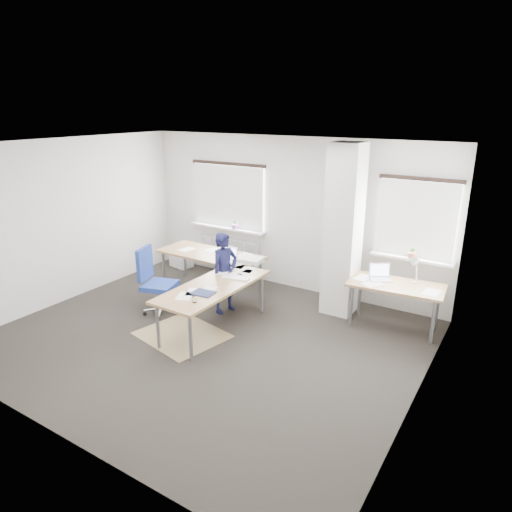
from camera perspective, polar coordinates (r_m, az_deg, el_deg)
The scene contains 8 objects.
ground at distance 6.95m, azimuth -6.19°, elevation -10.14°, with size 6.00×6.00×0.00m, color black.
room_shell at distance 6.56m, azimuth -3.01°, elevation 4.59°, with size 6.04×5.04×2.82m.
floor_mat at distance 7.09m, azimuth -9.21°, elevation -9.68°, with size 1.23×1.04×0.01m, color #927A4F.
white_crate at distance 9.93m, azimuth -9.31°, elevation -0.55°, with size 0.44×0.31×0.27m, color white.
desk_main at distance 7.63m, azimuth -5.26°, elevation -1.77°, with size 2.40×2.63×0.96m.
desk_side at distance 7.25m, azimuth 17.09°, elevation -3.70°, with size 1.45×0.81×1.22m.
task_chair at distance 7.73m, azimuth -12.13°, elevation -4.86°, with size 0.63×0.62×1.13m.
person at distance 7.52m, azimuth -3.91°, elevation -2.13°, with size 0.50×0.33×1.36m, color black.
Camera 1 is at (3.85, -4.76, 3.30)m, focal length 32.00 mm.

